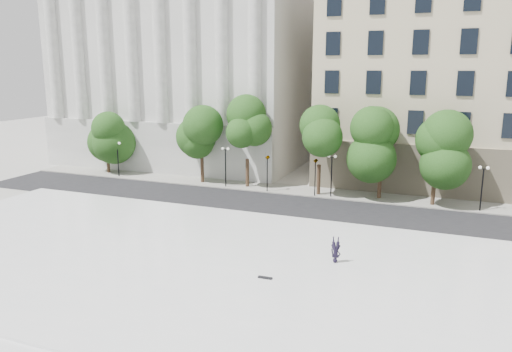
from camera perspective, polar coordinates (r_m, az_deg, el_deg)
The scene contains 12 objects.
ground at distance 29.80m, azimuth -11.58°, elevation -11.95°, with size 160.00×160.00×0.00m, color #A8A59F.
plaza at distance 32.05m, azimuth -8.65°, elevation -9.61°, with size 44.00×22.00×0.45m, color white.
street at distance 45.00m, azimuth 0.95°, elevation -3.27°, with size 60.00×8.00×0.02m, color black.
far_sidewalk at distance 50.46m, azimuth 3.35°, elevation -1.50°, with size 60.00×4.00×0.12m, color #99968D.
building_west at distance 69.11m, azimuth -6.42°, elevation 12.93°, with size 31.50×27.65×25.60m.
building_east at distance 61.69m, azimuth 26.43°, elevation 10.19°, with size 36.00×26.15×23.00m.
traffic_light_west at distance 48.55m, azimuth 1.30°, elevation 2.39°, with size 0.64×1.84×4.23m.
traffic_light_east at distance 47.13m, azimuth 6.82°, elevation 1.98°, with size 0.64×1.80×4.21m.
person_lying at distance 31.23m, azimuth 9.07°, elevation -9.35°, with size 0.59×0.39×1.63m, color black.
skateboard at distance 28.76m, azimuth 1.04°, elevation -11.54°, with size 0.82×0.21×0.08m, color black.
street_trees at distance 49.90m, azimuth 0.50°, elevation 4.23°, with size 39.59×4.68×7.36m.
lamp_posts at distance 48.74m, azimuth 2.25°, elevation 1.37°, with size 38.02×0.28×4.19m.
Camera 1 is at (15.19, -22.58, 12.16)m, focal length 35.00 mm.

